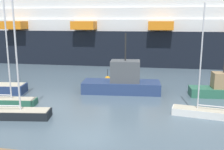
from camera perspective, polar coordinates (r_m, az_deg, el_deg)
name	(u,v)px	position (r m, az deg, el deg)	size (l,w,h in m)	color
ground_plane	(86,138)	(18.16, -5.65, -13.64)	(600.00, 600.00, 0.00)	slate
sailboat_1	(202,111)	(22.96, 19.24, -7.49)	(4.99, 1.96, 9.18)	white
sailboat_2	(7,100)	(26.52, -22.11, -5.02)	(5.67, 1.92, 10.10)	#2D6B51
sailboat_3	(15,112)	(22.77, -20.53, -7.63)	(5.87, 2.29, 10.14)	black
fishing_boat_1	(220,88)	(29.41, 22.68, -2.72)	(6.09, 2.51, 4.64)	#2D6B51
fishing_boat_2	(123,81)	(28.66, 2.35, -1.40)	(8.74, 3.71, 6.55)	navy
channel_buoy_0	(108,79)	(33.93, -0.97, -0.82)	(0.73, 0.73, 1.65)	orange
cruise_ship	(126,33)	(51.90, 3.08, 9.32)	(110.61, 18.18, 17.56)	black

